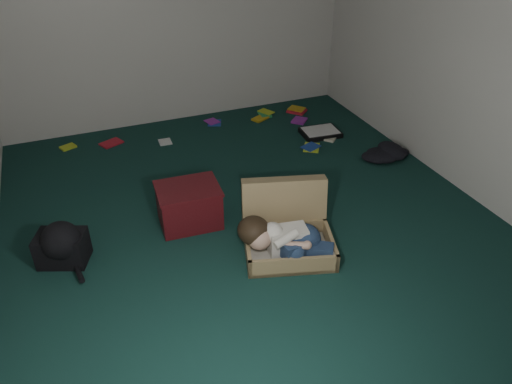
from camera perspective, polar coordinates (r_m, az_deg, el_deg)
floor at (r=4.29m, az=-0.75°, el=-2.94°), size 4.50×4.50×0.00m
wall_back at (r=5.77m, az=-9.55°, el=20.24°), size 4.50×0.00×4.50m
wall_front at (r=2.00m, az=23.31°, el=-7.05°), size 4.50×0.00×4.50m
wall_right at (r=4.76m, az=23.10°, el=15.59°), size 0.00×4.50×4.50m
suitcase at (r=3.91m, az=3.55°, el=-4.27°), size 0.83×0.82×0.49m
person at (r=3.75m, az=3.26°, el=-5.34°), size 0.68×0.49×0.31m
maroon_bin at (r=4.17m, az=-7.66°, el=-1.52°), size 0.53×0.43×0.35m
backpack at (r=4.03m, az=-21.29°, el=-5.88°), size 0.54×0.49×0.27m
clothing_pile at (r=5.36m, az=14.46°, el=4.52°), size 0.40×0.33×0.13m
paper_tray at (r=5.72m, az=7.36°, el=6.77°), size 0.44×0.35×0.06m
book_scatter at (r=5.79m, az=-2.47°, el=7.13°), size 2.92×1.22×0.02m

